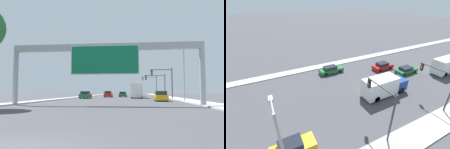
% 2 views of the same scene
% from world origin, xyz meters
% --- Properties ---
extents(median_strip_left, '(2.00, 120.00, 0.15)m').
position_xyz_m(median_strip_left, '(-10.75, 60.00, 0.07)').
color(median_strip_left, '#B2B2B2').
rests_on(median_strip_left, ground).
extents(car_far_center, '(1.85, 4.55, 1.37)m').
position_xyz_m(car_far_center, '(0.00, 52.76, 0.65)').
color(car_far_center, '#1E662D').
rests_on(car_far_center, ground).
extents(car_far_right, '(1.78, 4.28, 1.52)m').
position_xyz_m(car_far_right, '(7.00, 28.85, 0.71)').
color(car_far_right, gold).
rests_on(car_far_right, ground).
extents(car_near_left, '(1.71, 4.76, 1.48)m').
position_xyz_m(car_near_left, '(-7.00, 39.52, 0.70)').
color(car_near_left, '#1E662D').
rests_on(car_near_left, ground).
extents(car_mid_right, '(1.79, 4.40, 1.55)m').
position_xyz_m(car_mid_right, '(-3.50, 49.79, 0.73)').
color(car_mid_right, red).
rests_on(car_mid_right, ground).
extents(truck_box_primary, '(2.44, 7.47, 3.03)m').
position_xyz_m(truck_box_primary, '(3.50, 43.44, 1.55)').
color(truck_box_primary, navy).
rests_on(truck_box_primary, ground).
extents(truck_box_secondary, '(2.38, 8.48, 3.15)m').
position_xyz_m(truck_box_secondary, '(3.50, 60.45, 1.61)').
color(truck_box_secondary, yellow).
rests_on(truck_box_secondary, ground).
extents(traffic_light_near_intersection, '(4.26, 0.32, 5.95)m').
position_xyz_m(traffic_light_near_intersection, '(8.88, 38.00, 4.02)').
color(traffic_light_near_intersection, '#3D3D3F').
rests_on(traffic_light_near_intersection, ground).
extents(traffic_light_mid_block, '(4.96, 0.32, 5.57)m').
position_xyz_m(traffic_light_mid_block, '(8.57, 48.00, 3.82)').
color(traffic_light_mid_block, '#3D3D3F').
rests_on(traffic_light_mid_block, ground).
extents(street_lamp_right, '(2.26, 0.28, 8.03)m').
position_xyz_m(street_lamp_right, '(10.08, 28.07, 4.73)').
color(street_lamp_right, '#9EA0A5').
rests_on(street_lamp_right, ground).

